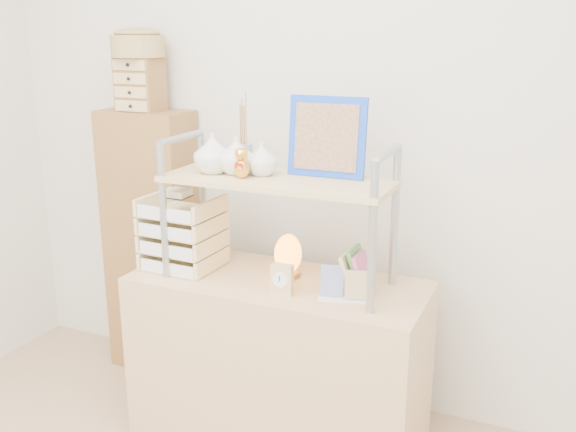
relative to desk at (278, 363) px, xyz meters
name	(u,v)px	position (x,y,z in m)	size (l,w,h in m)	color
room_shell	(143,39)	(0.00, -0.81, 1.32)	(3.42, 3.41, 2.61)	silver
desk	(278,363)	(0.00, 0.00, 0.00)	(1.20, 0.50, 0.75)	tan
cabinet	(152,243)	(-0.88, 0.37, 0.30)	(0.45, 0.24, 1.35)	brown
hutch	(266,172)	(-0.05, 0.01, 0.81)	(0.90, 0.34, 0.73)	#989FA5
letter_tray	(181,237)	(-0.43, -0.03, 0.51)	(0.29, 0.27, 0.34)	#D6BB80
salt_lamp	(288,255)	(0.02, 0.06, 0.47)	(0.12, 0.11, 0.18)	brown
desk_clock	(282,280)	(0.08, -0.13, 0.44)	(0.09, 0.04, 0.12)	tan
postcard_stand	(343,291)	(0.30, -0.08, 0.41)	(0.19, 0.09, 0.13)	white
drawer_chest	(140,84)	(-0.88, 0.35, 1.10)	(0.20, 0.16, 0.25)	brown
woven_basket	(138,46)	(-0.88, 0.35, 1.28)	(0.25, 0.25, 0.10)	olive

